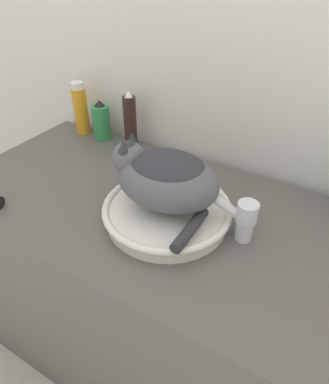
{
  "coord_description": "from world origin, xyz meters",
  "views": [
    {
      "loc": [
        0.42,
        -0.34,
        1.43
      ],
      "look_at": [
        0.06,
        0.27,
        0.92
      ],
      "focal_mm": 32.0,
      "sensor_mm": 36.0,
      "label": 1
    }
  ],
  "objects_px": {
    "cat": "(165,177)",
    "faucet": "(241,217)",
    "spray_bottle_trigger": "(101,121)",
    "hairspray_can_black": "(130,121)",
    "shampoo_bottle_tall": "(81,109)"
  },
  "relations": [
    {
      "from": "cat",
      "to": "faucet",
      "type": "relative_size",
      "value": 2.03
    },
    {
      "from": "faucet",
      "to": "spray_bottle_trigger",
      "type": "relative_size",
      "value": 0.96
    },
    {
      "from": "cat",
      "to": "hairspray_can_black",
      "type": "bearing_deg",
      "value": -50.26
    },
    {
      "from": "faucet",
      "to": "hairspray_can_black",
      "type": "xyz_separation_m",
      "value": [
        -0.52,
        0.26,
        0.03
      ]
    },
    {
      "from": "cat",
      "to": "spray_bottle_trigger",
      "type": "relative_size",
      "value": 1.94
    },
    {
      "from": "spray_bottle_trigger",
      "to": "cat",
      "type": "bearing_deg",
      "value": -32.92
    },
    {
      "from": "shampoo_bottle_tall",
      "to": "spray_bottle_trigger",
      "type": "bearing_deg",
      "value": 0.0
    },
    {
      "from": "cat",
      "to": "shampoo_bottle_tall",
      "type": "bearing_deg",
      "value": -35.63
    },
    {
      "from": "faucet",
      "to": "hairspray_can_black",
      "type": "relative_size",
      "value": 0.68
    },
    {
      "from": "cat",
      "to": "spray_bottle_trigger",
      "type": "distance_m",
      "value": 0.55
    },
    {
      "from": "spray_bottle_trigger",
      "to": "shampoo_bottle_tall",
      "type": "xyz_separation_m",
      "value": [
        -0.1,
        -0.0,
        0.03
      ]
    },
    {
      "from": "spray_bottle_trigger",
      "to": "shampoo_bottle_tall",
      "type": "distance_m",
      "value": 0.1
    },
    {
      "from": "hairspray_can_black",
      "to": "shampoo_bottle_tall",
      "type": "height_order",
      "value": "hairspray_can_black"
    },
    {
      "from": "faucet",
      "to": "spray_bottle_trigger",
      "type": "height_order",
      "value": "spray_bottle_trigger"
    },
    {
      "from": "hairspray_can_black",
      "to": "spray_bottle_trigger",
      "type": "bearing_deg",
      "value": 180.0
    }
  ]
}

